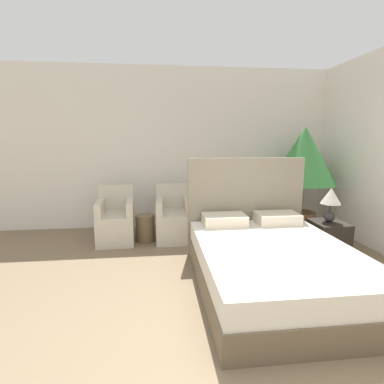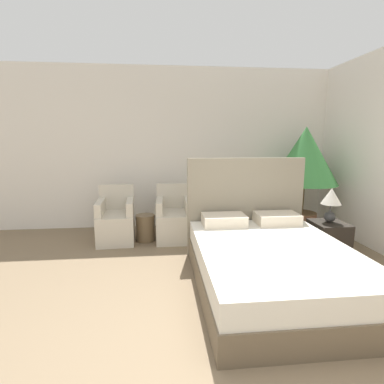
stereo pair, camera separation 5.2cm
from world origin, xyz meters
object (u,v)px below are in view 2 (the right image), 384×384
at_px(potted_palm, 305,160).
at_px(nightstand, 328,240).
at_px(armchair_near_window_right, 174,221).
at_px(table_lamp, 331,200).
at_px(side_table, 145,228).
at_px(armchair_near_window_left, 116,223).
at_px(bed, 269,261).

bearing_deg(potted_palm, nightstand, -97.71).
distance_m(armchair_near_window_right, potted_palm, 2.46).
distance_m(table_lamp, side_table, 2.80).
height_order(armchair_near_window_left, side_table, armchair_near_window_left).
bearing_deg(potted_palm, armchair_near_window_right, -175.69).
relative_size(armchair_near_window_right, table_lamp, 1.84).
bearing_deg(bed, armchair_near_window_left, 138.06).
bearing_deg(side_table, nightstand, -20.19).
relative_size(armchair_near_window_right, potted_palm, 0.48).
distance_m(bed, side_table, 2.22).
bearing_deg(armchair_near_window_left, armchair_near_window_right, -3.42).
relative_size(bed, table_lamp, 4.62).
bearing_deg(armchair_near_window_right, nightstand, -23.90).
relative_size(table_lamp, side_table, 1.12).
bearing_deg(armchair_near_window_right, potted_palm, 5.33).
relative_size(armchair_near_window_right, side_table, 2.05).
relative_size(potted_palm, table_lamp, 3.85).
height_order(bed, side_table, bed).
bearing_deg(table_lamp, bed, -146.13).
bearing_deg(armchair_near_window_right, table_lamp, -23.54).
bearing_deg(armchair_near_window_right, bed, -59.22).
relative_size(bed, armchair_near_window_right, 2.51).
xyz_separation_m(armchair_near_window_left, side_table, (0.47, -0.03, -0.08)).
xyz_separation_m(armchair_near_window_right, table_lamp, (2.11, -0.96, 0.51)).
height_order(bed, armchair_near_window_left, bed).
height_order(armchair_near_window_left, armchair_near_window_right, same).
distance_m(bed, armchair_near_window_left, 2.57).
relative_size(armchair_near_window_left, armchair_near_window_right, 1.00).
height_order(armchair_near_window_right, potted_palm, potted_palm).
relative_size(bed, side_table, 5.16).
bearing_deg(nightstand, armchair_near_window_left, 162.14).
bearing_deg(armchair_near_window_right, armchair_near_window_left, -178.97).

